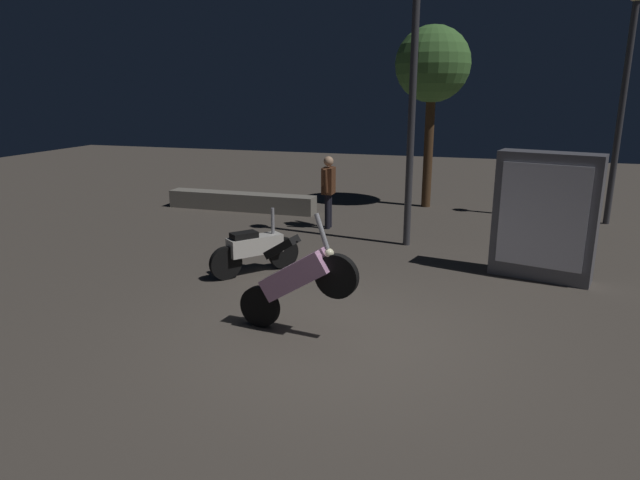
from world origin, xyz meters
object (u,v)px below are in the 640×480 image
Objects in this scene: motorcycle_white_parked_left at (255,249)px; streetlamp_far at (414,71)px; motorcycle_pink_foreground at (296,279)px; streetlamp_near at (626,78)px; person_bystander_far at (328,186)px; kiosk_billboard at (545,217)px; person_rider_beside at (566,200)px.

streetlamp_far reaches higher than motorcycle_white_parked_left.
motorcycle_white_parked_left is at bearing 132.78° from motorcycle_pink_foreground.
person_bystander_far is at bearing -159.02° from streetlamp_near.
kiosk_billboard is at bearing -29.32° from streetlamp_far.
streetlamp_near reaches higher than kiosk_billboard.
streetlamp_near is at bearing 20.16° from person_bystander_far.
person_rider_beside is 0.31× the size of streetlamp_far.
person_rider_beside is at bearing 11.23° from streetlamp_far.
person_rider_beside is at bearing -4.27° from person_bystander_far.
motorcycle_pink_foreground is 5.43m from streetlamp_far.
streetlamp_near reaches higher than motorcycle_pink_foreground.
person_rider_beside is (3.67, 5.27, 0.25)m from motorcycle_pink_foreground.
streetlamp_near is 5.42m from kiosk_billboard.
person_rider_beside is 1.03× the size of person_bystander_far.
kiosk_billboard is at bearing 157.51° from person_rider_beside.
motorcycle_white_parked_left is (-1.49, 2.08, -0.31)m from motorcycle_pink_foreground.
person_bystander_far is 0.78× the size of kiosk_billboard.
kiosk_billboard is (4.64, 1.23, 0.61)m from motorcycle_white_parked_left.
motorcycle_pink_foreground is 0.99× the size of person_rider_beside.
kiosk_billboard is (-0.52, -1.96, 0.06)m from person_rider_beside.
person_bystander_far reaches higher than motorcycle_white_parked_left.
motorcycle_pink_foreground is 2.58m from motorcycle_white_parked_left.
streetlamp_far is at bearing 93.67° from person_rider_beside.
streetlamp_near is (6.13, 2.35, 2.32)m from person_bystander_far.
kiosk_billboard is (4.37, -2.26, 0.08)m from person_bystander_far.
streetlamp_near is (1.24, 2.65, 2.30)m from person_rider_beside.
motorcycle_pink_foreground is 5.70m from person_bystander_far.
motorcycle_pink_foreground is 0.31× the size of streetlamp_far.
streetlamp_far is at bearing -25.55° from person_bystander_far.
motorcycle_white_parked_left is at bearing 114.14° from person_rider_beside.
streetlamp_far is (1.92, -0.89, 2.43)m from person_bystander_far.
person_rider_beside is 0.80× the size of kiosk_billboard.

